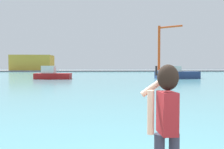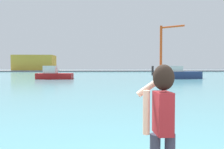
# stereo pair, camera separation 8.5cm
# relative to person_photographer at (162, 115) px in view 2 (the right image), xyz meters

# --- Properties ---
(ground_plane) EXTENTS (220.00, 220.00, 0.00)m
(ground_plane) POSITION_rel_person_photographer_xyz_m (0.26, 49.49, -1.55)
(ground_plane) COLOR #334751
(harbor_water) EXTENTS (140.00, 100.00, 0.02)m
(harbor_water) POSITION_rel_person_photographer_xyz_m (0.26, 51.49, -1.54)
(harbor_water) COLOR #599EA8
(harbor_water) RESTS_ON ground_plane
(far_shore_dock) EXTENTS (140.00, 20.00, 0.54)m
(far_shore_dock) POSITION_rel_person_photographer_xyz_m (0.26, 91.49, -1.28)
(far_shore_dock) COLOR gray
(far_shore_dock) RESTS_ON ground_plane
(person_photographer) EXTENTS (0.53, 0.55, 1.74)m
(person_photographer) POSITION_rel_person_photographer_xyz_m (0.00, 0.00, 0.00)
(person_photographer) COLOR #2D3342
(person_photographer) RESTS_ON quay_promenade
(boat_moored) EXTENTS (6.11, 2.72, 2.23)m
(boat_moored) POSITION_rel_person_photographer_xyz_m (-8.56, 35.48, -0.76)
(boat_moored) COLOR #B21919
(boat_moored) RESTS_ON harbor_water
(boat_moored_2) EXTENTS (7.56, 2.93, 2.19)m
(boat_moored_2) POSITION_rel_person_photographer_xyz_m (12.83, 35.31, -0.73)
(boat_moored_2) COLOR navy
(boat_moored_2) RESTS_ON harbor_water
(warehouse_left) EXTENTS (15.48, 9.46, 6.03)m
(warehouse_left) POSITION_rel_person_photographer_xyz_m (-26.91, 89.36, 2.01)
(warehouse_left) COLOR gold
(warehouse_left) RESTS_ON far_shore_dock
(port_crane) EXTENTS (8.13, 6.18, 17.79)m
(port_crane) POSITION_rel_person_photographer_xyz_m (24.65, 85.51, 9.52)
(port_crane) COLOR #D84C19
(port_crane) RESTS_ON far_shore_dock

